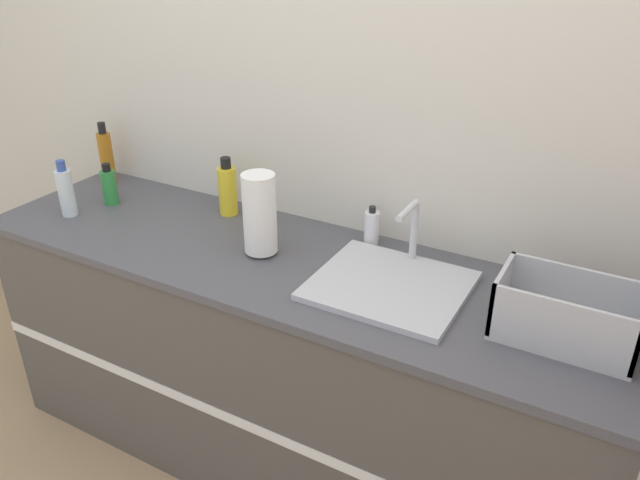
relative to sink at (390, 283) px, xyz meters
The scene contains 10 objects.
wall_back 0.64m from the sink, 138.41° to the left, with size 4.66×0.06×2.60m.
counter_cabinet 0.61m from the sink, behind, with size 2.29×0.65×0.90m.
sink is the anchor object (origin of this frame).
paper_towel_roll 0.49m from the sink, behind, with size 0.11×0.11×0.28m.
dish_rack 0.51m from the sink, ahead, with size 0.36×0.21×0.17m.
bottle_amber 1.43m from the sink, behind, with size 0.06×0.06×0.26m.
bottle_green 1.23m from the sink, behind, with size 0.06×0.06×0.17m.
bottle_yellow 0.79m from the sink, 165.32° to the left, with size 0.07×0.07×0.23m.
bottle_clear 1.29m from the sink, behind, with size 0.06×0.06×0.22m.
soap_dispenser 0.29m from the sink, 126.79° to the left, with size 0.05×0.05×0.14m.
Camera 1 is at (1.00, -1.23, 1.91)m, focal length 35.00 mm.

